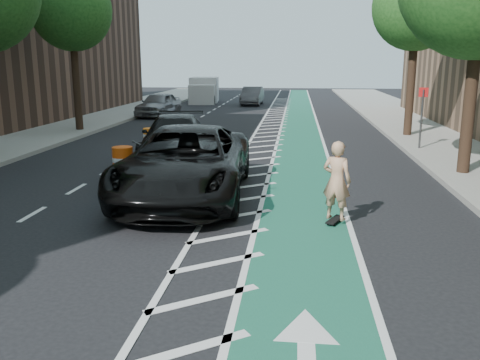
# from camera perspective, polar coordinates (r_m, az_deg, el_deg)

# --- Properties ---
(ground) EXTENTS (120.00, 120.00, 0.00)m
(ground) POSITION_cam_1_polar(r_m,az_deg,el_deg) (9.35, -11.75, -8.76)
(ground) COLOR black
(ground) RESTS_ON ground
(bike_lane) EXTENTS (2.00, 90.00, 0.01)m
(bike_lane) POSITION_cam_1_polar(r_m,az_deg,el_deg) (18.54, 6.84, 2.40)
(bike_lane) COLOR #175140
(bike_lane) RESTS_ON ground
(buffer_strip) EXTENTS (1.40, 90.00, 0.01)m
(buffer_strip) POSITION_cam_1_polar(r_m,az_deg,el_deg) (18.59, 2.21, 2.51)
(buffer_strip) COLOR silver
(buffer_strip) RESTS_ON ground
(curb_right) EXTENTS (0.12, 90.00, 0.16)m
(curb_right) POSITION_cam_1_polar(r_m,az_deg,el_deg) (19.01, 19.15, 2.25)
(curb_right) COLOR gray
(curb_right) RESTS_ON ground
(curb_left) EXTENTS (0.12, 90.00, 0.16)m
(curb_left) POSITION_cam_1_polar(r_m,az_deg,el_deg) (20.99, -21.80, 3.01)
(curb_left) COLOR gray
(curb_left) RESTS_ON ground
(tree_r_d) EXTENTS (4.20, 4.20, 7.90)m
(tree_r_d) POSITION_cam_1_polar(r_m,az_deg,el_deg) (24.86, 19.09, 17.87)
(tree_r_d) COLOR #382619
(tree_r_d) RESTS_ON ground
(tree_l_d) EXTENTS (4.20, 4.20, 7.90)m
(tree_l_d) POSITION_cam_1_polar(r_m,az_deg,el_deg) (26.58, -18.32, 17.57)
(tree_l_d) COLOR #382619
(tree_l_d) RESTS_ON ground
(sign_post) EXTENTS (0.35, 0.08, 2.47)m
(sign_post) POSITION_cam_1_polar(r_m,az_deg,el_deg) (20.89, 19.71, 6.66)
(sign_post) COLOR #4C4C4C
(sign_post) RESTS_ON ground
(skateboard) EXTENTS (0.47, 0.71, 0.09)m
(skateboard) POSITION_cam_1_polar(r_m,az_deg,el_deg) (11.30, 10.61, -4.41)
(skateboard) COLOR black
(skateboard) RESTS_ON ground
(skateboarder) EXTENTS (0.74, 0.64, 1.72)m
(skateboarder) POSITION_cam_1_polar(r_m,az_deg,el_deg) (11.07, 10.81, -0.07)
(skateboarder) COLOR tan
(skateboarder) RESTS_ON skateboard
(suv_near) EXTENTS (3.28, 6.64, 1.81)m
(suv_near) POSITION_cam_1_polar(r_m,az_deg,el_deg) (13.13, -6.13, 1.95)
(suv_near) COLOR black
(suv_near) RESTS_ON ground
(suv_far) EXTENTS (2.80, 5.52, 1.54)m
(suv_far) POSITION_cam_1_polar(r_m,az_deg,el_deg) (18.54, -7.35, 4.77)
(suv_far) COLOR black
(suv_far) RESTS_ON ground
(car_silver) EXTENTS (2.36, 4.67, 1.53)m
(car_silver) POSITION_cam_1_polar(r_m,az_deg,el_deg) (33.27, -9.12, 8.40)
(car_silver) COLOR gray
(car_silver) RESTS_ON ground
(car_grey) EXTENTS (1.64, 4.40, 1.43)m
(car_grey) POSITION_cam_1_polar(r_m,az_deg,el_deg) (41.70, 1.38, 9.43)
(car_grey) COLOR #535357
(car_grey) RESTS_ON ground
(box_truck) EXTENTS (2.72, 5.24, 2.10)m
(box_truck) POSITION_cam_1_polar(r_m,az_deg,el_deg) (44.07, -4.09, 9.93)
(box_truck) COLOR silver
(box_truck) RESTS_ON ground
(barrel_a) EXTENTS (0.75, 0.75, 1.03)m
(barrel_a) POSITION_cam_1_polar(r_m,az_deg,el_deg) (15.22, -12.99, 1.63)
(barrel_a) COLOR #D94A0B
(barrel_a) RESTS_ON ground
(barrel_b) EXTENTS (0.60, 0.60, 0.81)m
(barrel_b) POSITION_cam_1_polar(r_m,az_deg,el_deg) (21.02, -10.14, 4.60)
(barrel_b) COLOR orange
(barrel_b) RESTS_ON ground
(barrel_c) EXTENTS (0.67, 0.67, 0.92)m
(barrel_c) POSITION_cam_1_polar(r_m,az_deg,el_deg) (23.50, -6.54, 5.74)
(barrel_c) COLOR #E15C0B
(barrel_c) RESTS_ON ground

